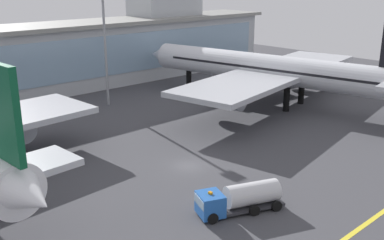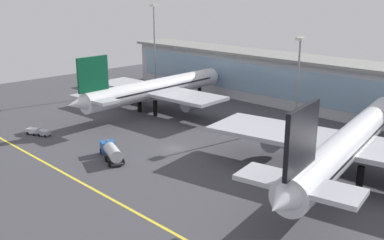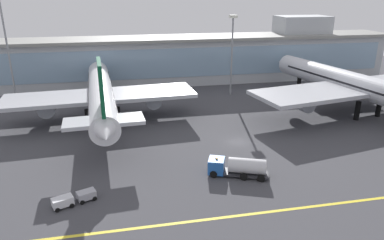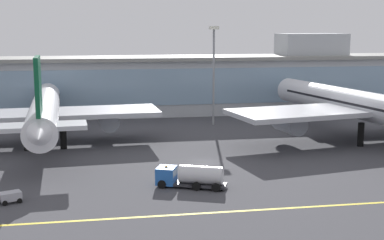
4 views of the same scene
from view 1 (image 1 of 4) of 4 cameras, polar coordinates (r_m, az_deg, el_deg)
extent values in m
plane|color=#424247|center=(57.63, -0.37, -5.71)|extent=(180.00, 180.00, 0.00)
cube|color=yellow|center=(45.58, 19.12, -13.42)|extent=(144.00, 0.50, 0.01)
cube|color=#ADB2B7|center=(95.23, -20.13, 6.56)|extent=(123.39, 12.00, 12.82)
cube|color=#84A3BC|center=(89.63, -18.64, 6.51)|extent=(118.46, 0.20, 8.21)
cube|color=gray|center=(94.31, -20.57, 10.62)|extent=(126.39, 14.00, 0.80)
cube|color=#ADB2B7|center=(114.93, -3.43, 14.00)|extent=(16.00, 10.00, 6.00)
cone|color=silver|center=(37.84, -19.61, -8.87)|extent=(4.53, 5.68, 4.19)
cylinder|color=#999EA8|center=(65.20, -21.25, -0.78)|extent=(3.82, 6.07, 3.45)
cube|color=#B7BAC1|center=(41.42, -22.49, -6.33)|extent=(12.89, 5.75, 0.63)
cylinder|color=black|center=(81.76, 11.69, 2.49)|extent=(1.10, 1.10, 4.15)
cylinder|color=black|center=(87.27, 13.46, 3.32)|extent=(1.10, 1.10, 4.15)
cylinder|color=black|center=(96.39, -0.40, 5.11)|extent=(1.10, 1.10, 4.15)
cylinder|color=silver|center=(85.27, 10.26, 6.23)|extent=(14.60, 51.92, 5.18)
cone|color=silver|center=(100.38, -3.98, 8.13)|extent=(5.70, 5.49, 4.92)
cube|color=#84A3BC|center=(97.93, -2.36, 8.46)|extent=(4.49, 4.28, 1.56)
cube|color=black|center=(85.20, 10.28, 6.48)|extent=(13.13, 43.78, 0.41)
cube|color=#B7BAC1|center=(85.40, 10.24, 5.80)|extent=(50.79, 21.28, 0.83)
cylinder|color=#999EA8|center=(75.02, 4.07, 2.83)|extent=(4.80, 7.29, 3.63)
cylinder|color=#999EA8|center=(98.85, 12.87, 6.00)|extent=(4.80, 7.29, 3.63)
cylinder|color=black|center=(44.74, 2.61, -12.19)|extent=(1.13, 0.69, 1.10)
cylinder|color=black|center=(46.83, 1.33, -10.73)|extent=(1.13, 0.69, 1.10)
cylinder|color=black|center=(46.50, 7.81, -11.12)|extent=(1.13, 0.69, 1.10)
cylinder|color=black|center=(48.52, 6.34, -9.77)|extent=(1.13, 0.69, 1.10)
cylinder|color=black|center=(47.65, 10.52, -10.52)|extent=(1.13, 0.69, 1.10)
cylinder|color=black|center=(49.62, 8.97, -9.24)|extent=(1.13, 0.69, 1.10)
cube|color=#2D2D33|center=(47.48, 6.85, -10.58)|extent=(7.89, 4.98, 0.30)
cube|color=#235BB2|center=(45.47, 2.29, -10.44)|extent=(3.14, 3.28, 2.20)
cube|color=#84A3BC|center=(45.24, 2.29, -9.90)|extent=(3.19, 3.22, 0.88)
cylinder|color=silver|center=(47.11, 7.50, -9.06)|extent=(6.04, 4.21, 2.30)
cube|color=orange|center=(44.91, 2.30, -9.07)|extent=(0.30, 0.40, 0.20)
cylinder|color=gray|center=(83.93, -10.73, 8.44)|extent=(0.44, 0.44, 19.92)
camera|label=2|loc=(99.78, 59.92, 13.56)|focal=41.63mm
camera|label=3|loc=(24.42, 100.86, 6.26)|focal=33.53mm
camera|label=4|loc=(43.26, 107.73, -8.58)|focal=49.86mm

